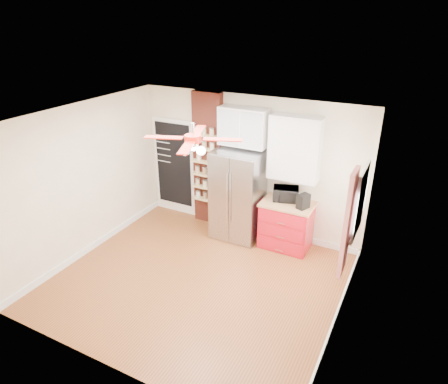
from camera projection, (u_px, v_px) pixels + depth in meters
The scene contains 21 objects.
floor at pixel (198, 281), 6.57m from camera, with size 4.50×4.50×0.00m, color brown.
ceiling at pixel (192, 119), 5.45m from camera, with size 4.50×4.50×0.00m, color white.
wall_back at pixel (249, 166), 7.63m from camera, with size 4.50×0.02×2.70m, color beige.
wall_front at pixel (102, 280), 4.39m from camera, with size 4.50×0.02×2.70m, color beige.
wall_left at pixel (84, 181), 6.95m from camera, with size 0.02×4.00×2.70m, color beige.
wall_right at pixel (347, 244), 5.08m from camera, with size 0.02×4.00×2.70m, color beige.
chalkboard at pixel (174, 164), 8.41m from camera, with size 0.95×0.05×1.95m.
brick_pillar at pixel (208, 160), 7.92m from camera, with size 0.60×0.16×2.70m, color maroon.
fridge at pixel (238, 195), 7.55m from camera, with size 0.90×0.70×1.75m, color #A7A7AC.
upper_glass_cabinet at pixel (244, 127), 7.18m from camera, with size 0.90×0.35×0.70m, color white.
red_cabinet at pixel (286, 225), 7.36m from camera, with size 0.94×0.64×0.90m.
upper_shelf_unit at pixel (295, 149), 6.91m from camera, with size 0.90×0.30×1.15m, color white.
window at pixel (360, 202), 5.73m from camera, with size 0.04×0.75×1.05m, color white.
curtain at pixel (348, 224), 5.35m from camera, with size 0.06×0.40×1.55m, color red.
ceiling_fan at pixel (193, 139), 5.57m from camera, with size 1.40×1.40×0.44m.
toaster_oven at pixel (286, 194), 7.24m from camera, with size 0.45×0.31×0.25m, color black.
coffee_maker at pixel (303, 201), 6.94m from camera, with size 0.15×0.22×0.26m, color black.
canister_left at pixel (302, 205), 6.95m from camera, with size 0.09×0.09×0.15m, color red.
canister_right at pixel (305, 202), 7.07m from camera, with size 0.09×0.09×0.13m, color #B9260A.
pantry_jar_oats at pixel (199, 157), 7.85m from camera, with size 0.10×0.10×0.12m, color beige.
pantry_jar_beans at pixel (209, 159), 7.75m from camera, with size 0.09×0.09×0.12m, color #967B4C.
Camera 1 is at (2.84, -4.58, 4.06)m, focal length 32.00 mm.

